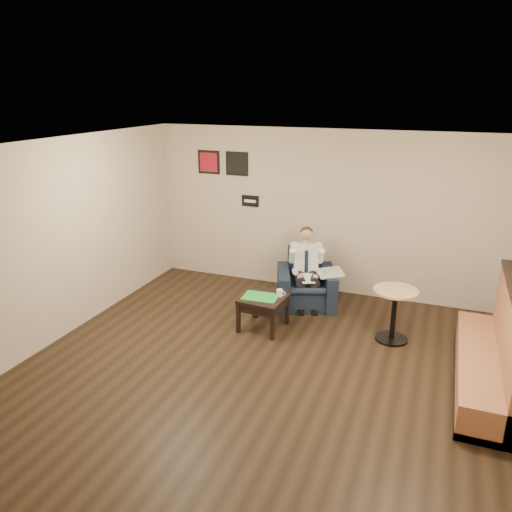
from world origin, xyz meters
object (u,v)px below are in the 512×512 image
(green_folder, at_px, (261,297))
(cafe_table, at_px, (393,315))
(seated_man, at_px, (307,273))
(side_table, at_px, (263,313))
(banquette, at_px, (486,339))
(coffee_mug, at_px, (280,293))
(armchair, at_px, (306,279))
(smartphone, at_px, (272,293))

(green_folder, relative_size, cafe_table, 0.66)
(seated_man, bearing_deg, side_table, -133.28)
(cafe_table, bearing_deg, seated_man, 156.43)
(green_folder, bearing_deg, banquette, -8.25)
(banquette, bearing_deg, coffee_mug, 168.24)
(green_folder, distance_m, coffee_mug, 0.29)
(coffee_mug, bearing_deg, side_table, -150.88)
(armchair, xyz_separation_m, seated_man, (0.04, -0.11, 0.16))
(armchair, height_order, seated_man, seated_man)
(seated_man, height_order, banquette, banquette)
(armchair, height_order, coffee_mug, armchair)
(green_folder, height_order, smartphone, green_folder)
(side_table, distance_m, banquette, 3.02)
(side_table, distance_m, smartphone, 0.32)
(banquette, bearing_deg, side_table, 171.28)
(seated_man, distance_m, side_table, 1.09)
(armchair, xyz_separation_m, smartphone, (-0.29, -0.89, 0.07))
(coffee_mug, bearing_deg, smartphone, 158.33)
(green_folder, bearing_deg, smartphone, 61.47)
(armchair, xyz_separation_m, banquette, (2.61, -1.52, 0.17))
(green_folder, distance_m, smartphone, 0.22)
(armchair, bearing_deg, green_folder, -130.56)
(side_table, distance_m, cafe_table, 1.87)
(coffee_mug, bearing_deg, green_folder, -150.88)
(smartphone, xyz_separation_m, cafe_table, (1.77, 0.15, -0.12))
(side_table, relative_size, banquette, 0.26)
(side_table, height_order, smartphone, smartphone)
(seated_man, relative_size, side_table, 1.98)
(side_table, xyz_separation_m, banquette, (2.97, -0.46, 0.36))
(side_table, bearing_deg, cafe_table, 10.06)
(banquette, bearing_deg, cafe_table, 145.35)
(seated_man, relative_size, cafe_table, 1.58)
(seated_man, height_order, side_table, seated_man)
(armchair, height_order, smartphone, armchair)
(green_folder, xyz_separation_m, smartphone, (0.11, 0.19, -0.00))
(side_table, xyz_separation_m, green_folder, (-0.04, -0.02, 0.26))
(green_folder, bearing_deg, armchair, 70.06)
(armchair, relative_size, side_table, 1.49)
(coffee_mug, height_order, cafe_table, cafe_table)
(smartphone, relative_size, banquette, 0.07)
(armchair, xyz_separation_m, side_table, (-0.36, -1.06, -0.19))
(armchair, bearing_deg, smartphone, -128.53)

